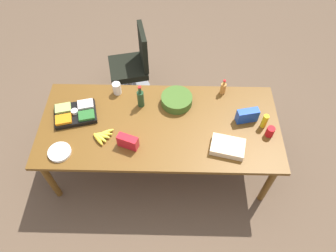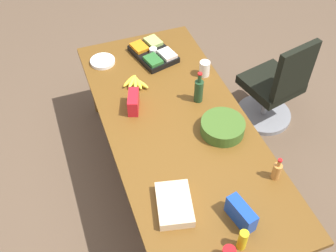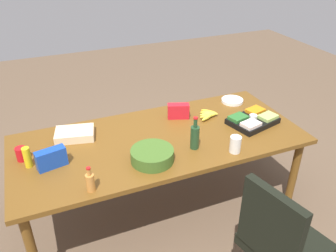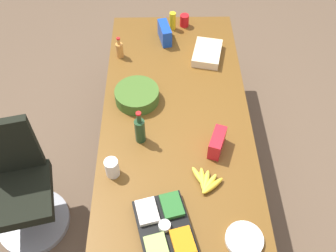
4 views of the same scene
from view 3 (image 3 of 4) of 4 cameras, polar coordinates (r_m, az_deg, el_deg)
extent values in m
plane|color=brown|center=(3.41, -1.22, -12.79)|extent=(10.00, 10.00, 0.00)
cube|color=brown|center=(2.96, -1.37, -2.29)|extent=(2.46, 1.08, 0.04)
cylinder|color=brown|center=(3.97, 11.78, -0.23)|extent=(0.07, 0.07, 0.72)
cylinder|color=brown|center=(3.42, -22.53, -7.64)|extent=(0.07, 0.07, 0.72)
cylinder|color=brown|center=(3.39, 20.10, -7.37)|extent=(0.07, 0.07, 0.72)
cylinder|color=brown|center=(2.73, -21.58, -18.67)|extent=(0.07, 0.07, 0.72)
cube|color=black|center=(2.60, 18.81, -18.02)|extent=(0.57, 0.57, 0.09)
cube|color=black|center=(2.25, 16.56, -15.63)|extent=(0.15, 0.43, 0.51)
cylinder|color=#3F6423|center=(2.64, -2.63, -4.88)|extent=(0.40, 0.40, 0.10)
cylinder|color=#CA8239|center=(2.42, -12.72, -9.14)|extent=(0.07, 0.07, 0.13)
cylinder|color=#CA8239|center=(2.36, -12.96, -7.44)|extent=(0.03, 0.03, 0.05)
cylinder|color=red|center=(2.34, -13.05, -6.83)|extent=(0.03, 0.03, 0.01)
cube|color=beige|center=(3.04, -15.17, -1.28)|extent=(0.36, 0.28, 0.07)
ellipsoid|color=yellow|center=(3.33, 6.85, 2.33)|extent=(0.14, 0.15, 0.04)
ellipsoid|color=yellow|center=(3.30, 6.79, 2.12)|extent=(0.16, 0.13, 0.04)
ellipsoid|color=yellow|center=(3.28, 6.71, 1.91)|extent=(0.17, 0.08, 0.04)
ellipsoid|color=yellow|center=(3.26, 6.63, 1.69)|extent=(0.17, 0.04, 0.04)
ellipsoid|color=gold|center=(3.23, 6.57, 1.47)|extent=(0.17, 0.11, 0.04)
cube|color=red|center=(3.22, 1.73, 2.48)|extent=(0.22, 0.14, 0.14)
cube|color=black|center=(3.24, 13.83, 0.82)|extent=(0.48, 0.39, 0.05)
cube|color=orange|center=(3.34, 14.24, 2.50)|extent=(0.18, 0.16, 0.03)
cube|color=#2B692C|center=(3.18, 11.55, 1.38)|extent=(0.18, 0.16, 0.03)
cube|color=#A5C462|center=(3.27, 16.22, 1.50)|extent=(0.18, 0.16, 0.03)
cube|color=silver|center=(3.10, 13.56, 0.30)|extent=(0.18, 0.16, 0.03)
cylinder|color=white|center=(3.22, 13.92, 1.49)|extent=(0.09, 0.09, 0.04)
cylinder|color=red|center=(2.88, -23.11, -4.26)|extent=(0.10, 0.10, 0.11)
cube|color=#1743AF|center=(2.71, -18.76, -5.11)|extent=(0.23, 0.12, 0.15)
cylinder|color=yellow|center=(2.76, -22.26, -4.87)|extent=(0.07, 0.07, 0.16)
cylinder|color=#214124|center=(2.77, 4.45, -1.93)|extent=(0.07, 0.07, 0.20)
cylinder|color=#214124|center=(2.70, 4.56, 0.51)|extent=(0.03, 0.03, 0.08)
cylinder|color=red|center=(2.68, 4.60, 1.33)|extent=(0.04, 0.04, 0.01)
cylinder|color=white|center=(2.78, 11.08, -3.00)|extent=(0.09, 0.09, 0.14)
cylinder|color=white|center=(3.61, 10.59, 4.16)|extent=(0.24, 0.24, 0.03)
camera|label=1|loc=(4.41, -16.31, 42.42)|focal=33.35mm
camera|label=2|loc=(3.36, -50.32, 33.38)|focal=42.92mm
camera|label=4|loc=(3.53, 33.68, 34.78)|focal=40.12mm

